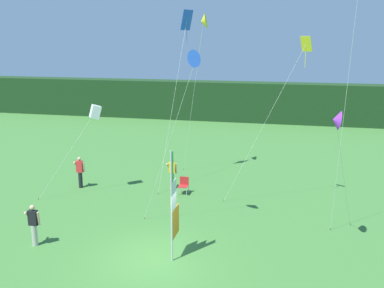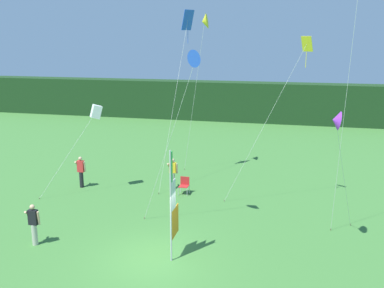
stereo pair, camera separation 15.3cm
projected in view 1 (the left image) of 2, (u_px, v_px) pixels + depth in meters
ground_plane at (156, 260)px, 16.21m from camera, size 120.00×120.00×0.00m
distant_treeline at (244, 102)px, 43.05m from camera, size 80.00×2.40×3.80m
banner_flag at (174, 206)px, 15.97m from camera, size 0.06×1.03×4.20m
person_near_banner at (172, 173)px, 23.65m from camera, size 0.55×0.48×1.71m
person_mid_field at (34, 224)px, 17.15m from camera, size 0.55×0.48×1.69m
person_far_left at (80, 171)px, 23.85m from camera, size 0.55×0.48×1.74m
folding_chair at (184, 184)px, 23.02m from camera, size 0.51×0.51×0.89m
kite_purple_delta_0 at (336, 121)px, 15.93m from camera, size 1.39×2.90×5.45m
kite_yellow_delta_1 at (203, 22)px, 24.79m from camera, size 1.53×0.89×9.35m
kite_blue_delta_2 at (196, 59)px, 17.23m from camera, size 2.90×0.78×7.59m
kite_white_box_3 at (95, 112)px, 22.41m from camera, size 2.92×2.17×4.70m
kite_blue_diamond_4 at (186, 27)px, 23.83m from camera, size 1.11×3.70×9.48m
kite_yellow_diamond_5 at (299, 58)px, 20.06m from camera, size 3.89×0.74×8.08m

